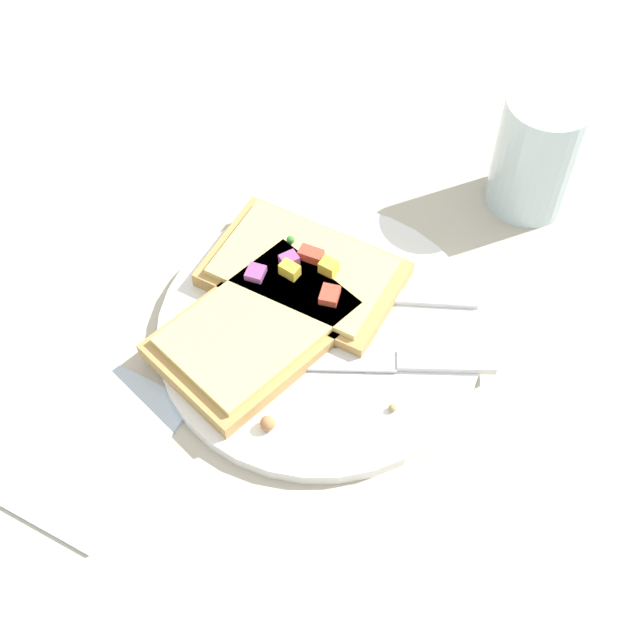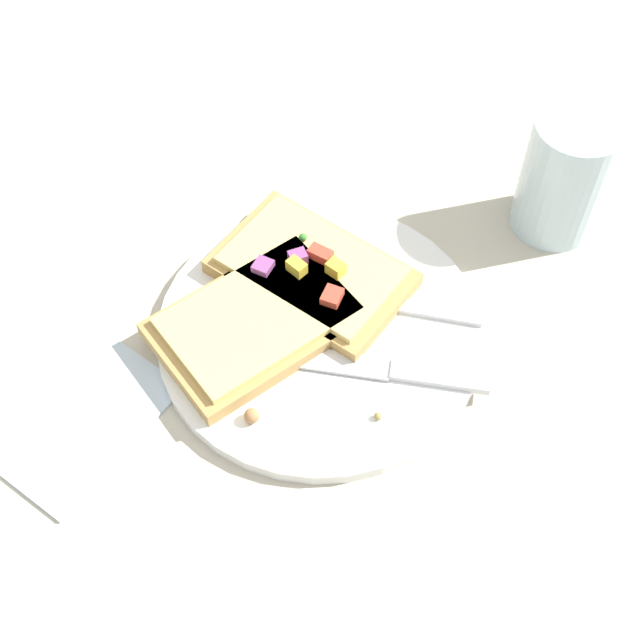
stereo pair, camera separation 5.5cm
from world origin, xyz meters
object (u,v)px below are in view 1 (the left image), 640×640
knife (386,361)px  drinking_glass (538,152)px  fork (335,293)px  napkin (98,450)px  pizza_slice_corner (304,272)px  plate (320,331)px  pizza_slice_main (259,327)px

knife → drinking_glass: 0.23m
fork → napkin: size_ratio=1.45×
pizza_slice_corner → napkin: 0.21m
plate → fork: bearing=-173.1°
plate → napkin: size_ratio=1.91×
drinking_glass → knife: bearing=-8.3°
fork → knife: (0.04, 0.06, 0.00)m
plate → pizza_slice_main: pizza_slice_main is taller
pizza_slice_main → fork: bearing=167.6°
plate → drinking_glass: bearing=156.8°
fork → drinking_glass: size_ratio=1.73×
pizza_slice_main → pizza_slice_corner: bearing=-167.3°
drinking_glass → pizza_slice_corner: bearing=-35.0°
fork → pizza_slice_main: size_ratio=1.08×
fork → pizza_slice_main: 0.07m
pizza_slice_main → drinking_glass: 0.28m
plate → knife: (0.01, 0.06, 0.01)m
knife → drinking_glass: size_ratio=1.64×
fork → knife: bearing=125.1°
pizza_slice_corner → napkin: (0.20, -0.06, -0.02)m
pizza_slice_main → napkin: (0.14, -0.06, -0.02)m
fork → pizza_slice_main: (0.06, -0.04, 0.01)m
knife → napkin: size_ratio=1.38×
plate → napkin: bearing=-29.7°
plate → fork: 0.03m
fork → knife: 0.08m
fork → drinking_glass: (-0.18, 0.10, 0.04)m
knife → drinking_glass: (-0.22, 0.03, 0.04)m
plate → pizza_slice_corner: pizza_slice_corner is taller
plate → pizza_slice_main: size_ratio=1.42×
knife → pizza_slice_main: (0.02, -0.10, 0.01)m
fork → plate: bearing=72.8°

